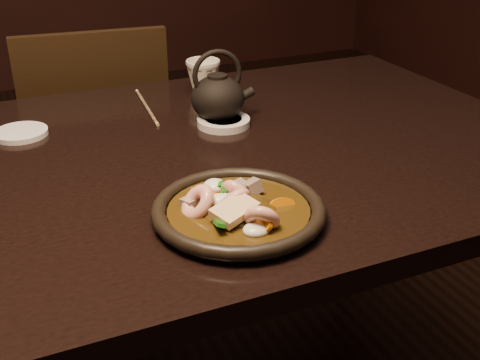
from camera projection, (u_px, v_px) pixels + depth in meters
name	position (u px, v px, depth m)	size (l,w,h in m)	color
table	(153.00, 196.00, 1.14)	(1.60, 0.90, 0.75)	black
chair	(99.00, 157.00, 1.79)	(0.45, 0.45, 0.87)	black
plate	(239.00, 211.00, 0.90)	(0.26, 0.26, 0.03)	black
stirfry	(236.00, 208.00, 0.90)	(0.17, 0.18, 0.06)	#322109
soy_dish	(223.00, 122.00, 1.25)	(0.11, 0.11, 0.02)	silver
saucer_right	(21.00, 133.00, 1.21)	(0.11, 0.11, 0.01)	silver
tea_cup	(203.00, 75.00, 1.44)	(0.08, 0.08, 0.08)	beige
chopsticks	(147.00, 107.00, 1.35)	(0.03, 0.24, 0.01)	tan
teapot	(218.00, 96.00, 1.25)	(0.14, 0.11, 0.15)	black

